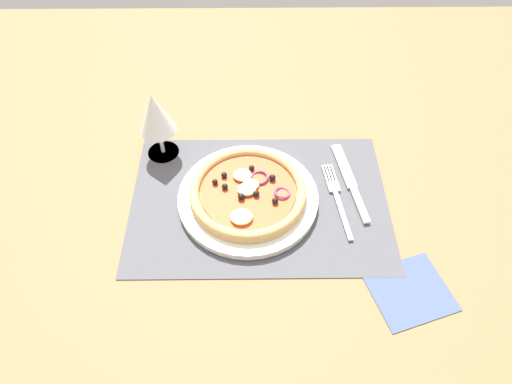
% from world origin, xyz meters
% --- Properties ---
extents(ground_plane, '(1.90, 1.40, 0.02)m').
position_xyz_m(ground_plane, '(0.00, 0.00, -0.01)').
color(ground_plane, olive).
extents(placemat, '(0.48, 0.33, 0.00)m').
position_xyz_m(placemat, '(0.00, 0.00, 0.00)').
color(placemat, '#4C4C51').
rests_on(placemat, ground_plane).
extents(plate, '(0.26, 0.26, 0.01)m').
position_xyz_m(plate, '(-0.02, -0.00, 0.01)').
color(plate, silver).
rests_on(plate, placemat).
extents(pizza, '(0.22, 0.22, 0.03)m').
position_xyz_m(pizza, '(-0.02, -0.00, 0.03)').
color(pizza, tan).
rests_on(pizza, plate).
extents(fork, '(0.04, 0.18, 0.00)m').
position_xyz_m(fork, '(0.15, 0.01, 0.01)').
color(fork, silver).
rests_on(fork, placemat).
extents(knife, '(0.05, 0.20, 0.01)m').
position_xyz_m(knife, '(0.18, 0.04, 0.01)').
color(knife, silver).
rests_on(knife, placemat).
extents(wine_glass, '(0.07, 0.07, 0.15)m').
position_xyz_m(wine_glass, '(-0.20, 0.13, 0.10)').
color(wine_glass, silver).
rests_on(wine_glass, ground_plane).
extents(napkin, '(0.15, 0.14, 0.00)m').
position_xyz_m(napkin, '(0.24, -0.19, 0.00)').
color(napkin, '#425175').
rests_on(napkin, ground_plane).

